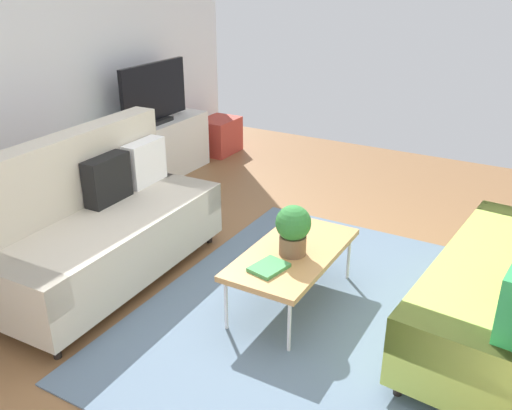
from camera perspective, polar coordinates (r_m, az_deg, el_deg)
ground_plane at (r=4.00m, az=3.82°, el=-10.23°), size 7.68×7.68×0.00m
area_rug at (r=3.91m, az=6.01°, el=-11.09°), size 2.90×2.20×0.01m
couch_beige at (r=4.28m, az=-15.89°, el=-1.88°), size 1.93×0.90×1.10m
coffee_table at (r=3.82m, az=3.83°, el=-5.12°), size 1.10×0.56×0.42m
tv_console at (r=6.27m, az=-10.22°, el=5.60°), size 1.40×0.44×0.64m
tv at (r=6.09m, az=-10.50°, el=11.22°), size 1.00×0.20×0.64m
storage_trunk at (r=7.08m, az=-3.85°, el=7.17°), size 0.52×0.40×0.44m
potted_plant at (r=3.68m, az=3.86°, el=-2.43°), size 0.24×0.24×0.35m
table_book_0 at (r=3.57m, az=1.33°, el=-6.48°), size 0.27×0.23×0.03m
vase_0 at (r=5.78m, az=-14.56°, el=7.86°), size 0.09×0.09×0.17m
bottle_0 at (r=5.81m, az=-12.93°, el=8.22°), size 0.04×0.04×0.19m
bottle_1 at (r=5.88m, az=-12.32°, el=8.56°), size 0.06×0.06×0.21m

